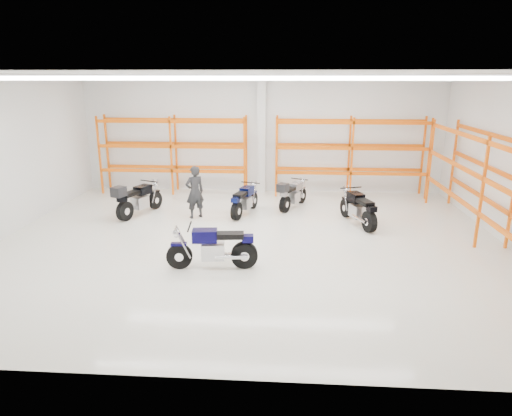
# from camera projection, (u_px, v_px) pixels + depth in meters

# --- Properties ---
(ground) EXTENTS (14.00, 14.00, 0.00)m
(ground) POSITION_uv_depth(u_px,v_px,m) (249.00, 242.00, 12.67)
(ground) COLOR silver
(ground) RESTS_ON ground
(room_shell) EXTENTS (14.02, 12.02, 4.51)m
(room_shell) POSITION_uv_depth(u_px,v_px,m) (249.00, 122.00, 11.78)
(room_shell) COLOR white
(room_shell) RESTS_ON ground
(motorcycle_main) EXTENTS (2.18, 0.72, 1.07)m
(motorcycle_main) POSITION_uv_depth(u_px,v_px,m) (216.00, 248.00, 10.81)
(motorcycle_main) COLOR black
(motorcycle_main) RESTS_ON ground
(motorcycle_back_a) EXTENTS (1.13, 2.14, 1.15)m
(motorcycle_back_a) POSITION_uv_depth(u_px,v_px,m) (136.00, 200.00, 14.88)
(motorcycle_back_a) COLOR black
(motorcycle_back_a) RESTS_ON ground
(motorcycle_back_b) EXTENTS (0.89, 1.96, 0.99)m
(motorcycle_back_b) POSITION_uv_depth(u_px,v_px,m) (244.00, 201.00, 15.03)
(motorcycle_back_b) COLOR black
(motorcycle_back_b) RESTS_ON ground
(motorcycle_back_c) EXTENTS (1.09, 1.90, 1.04)m
(motorcycle_back_c) POSITION_uv_depth(u_px,v_px,m) (291.00, 195.00, 15.71)
(motorcycle_back_c) COLOR black
(motorcycle_back_c) RESTS_ON ground
(motorcycle_back_d) EXTENTS (0.96, 2.10, 1.07)m
(motorcycle_back_d) POSITION_uv_depth(u_px,v_px,m) (359.00, 210.00, 13.96)
(motorcycle_back_d) COLOR black
(motorcycle_back_d) RESTS_ON ground
(standing_man) EXTENTS (0.74, 0.68, 1.70)m
(standing_man) POSITION_uv_depth(u_px,v_px,m) (195.00, 192.00, 14.64)
(standing_man) COLOR black
(standing_man) RESTS_ON ground
(structural_column) EXTENTS (0.32, 0.32, 4.50)m
(structural_column) POSITION_uv_depth(u_px,v_px,m) (262.00, 135.00, 17.62)
(structural_column) COLOR white
(structural_column) RESTS_ON ground
(pallet_racking_back_left) EXTENTS (5.67, 0.87, 3.00)m
(pallet_racking_back_left) POSITION_uv_depth(u_px,v_px,m) (173.00, 147.00, 17.65)
(pallet_racking_back_left) COLOR orange
(pallet_racking_back_left) RESTS_ON ground
(pallet_racking_back_right) EXTENTS (5.67, 0.87, 3.00)m
(pallet_racking_back_right) POSITION_uv_depth(u_px,v_px,m) (351.00, 149.00, 17.20)
(pallet_racking_back_right) COLOR orange
(pallet_racking_back_right) RESTS_ON ground
(pallet_racking_side) EXTENTS (0.87, 9.07, 3.00)m
(pallet_racking_side) POSITION_uv_depth(u_px,v_px,m) (500.00, 182.00, 11.74)
(pallet_racking_side) COLOR orange
(pallet_racking_side) RESTS_ON ground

